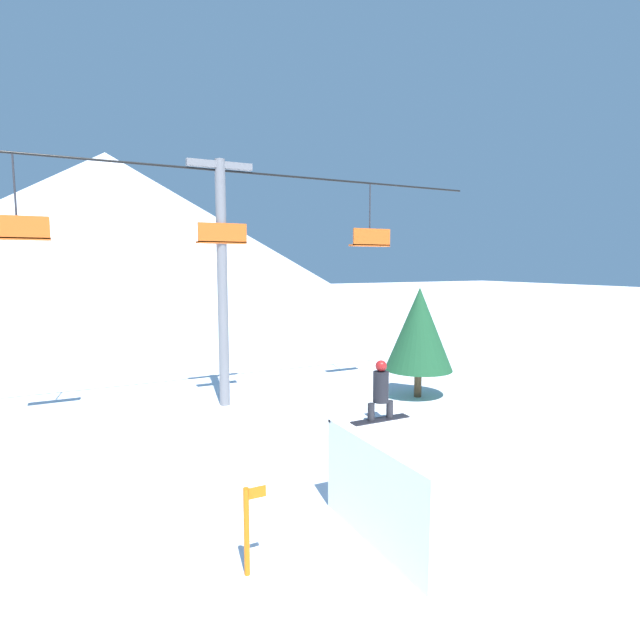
{
  "coord_description": "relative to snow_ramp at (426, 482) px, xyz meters",
  "views": [
    {
      "loc": [
        -6.62,
        -6.9,
        5.36
      ],
      "look_at": [
        -0.37,
        5.39,
        3.79
      ],
      "focal_mm": 28.0,
      "sensor_mm": 36.0,
      "label": 1
    }
  ],
  "objects": [
    {
      "name": "ground_plane",
      "position": [
        0.37,
        -0.67,
        -1.0
      ],
      "size": [
        220.0,
        220.0,
        0.0
      ],
      "primitive_type": "plane",
      "color": "white"
    },
    {
      "name": "mountain_ridge",
      "position": [
        0.37,
        82.59,
        10.65
      ],
      "size": [
        80.3,
        80.3,
        23.29
      ],
      "color": "silver",
      "rests_on": "ground_plane"
    },
    {
      "name": "snow_ramp",
      "position": [
        0.0,
        0.0,
        0.0
      ],
      "size": [
        2.65,
        3.44,
        1.99
      ],
      "color": "white",
      "rests_on": "ground_plane"
    },
    {
      "name": "snowboarder",
      "position": [
        -0.35,
        1.14,
        1.65
      ],
      "size": [
        1.37,
        0.34,
        1.32
      ],
      "color": "black",
      "rests_on": "snow_ramp"
    },
    {
      "name": "chairlift",
      "position": [
        -1.09,
        10.56,
        4.57
      ],
      "size": [
        22.71,
        0.44,
        9.11
      ],
      "color": "slate",
      "rests_on": "ground_plane"
    },
    {
      "name": "pine_tree_near",
      "position": [
        6.18,
        8.17,
        1.77
      ],
      "size": [
        2.71,
        2.71,
        4.43
      ],
      "color": "#4C3823",
      "rests_on": "ground_plane"
    },
    {
      "name": "trail_marker",
      "position": [
        -3.7,
        0.19,
        -0.16
      ],
      "size": [
        0.41,
        0.1,
        1.57
      ],
      "color": "orange",
      "rests_on": "ground_plane"
    }
  ]
}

